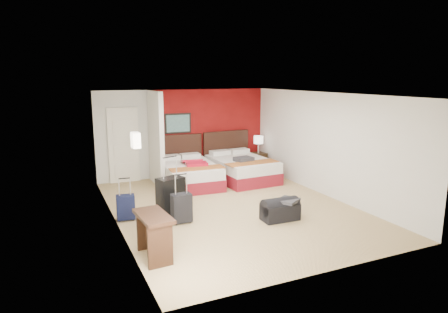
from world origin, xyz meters
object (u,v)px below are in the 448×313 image
table_lamp (258,144)px  suitcase_navy (126,208)px  bed_right (242,169)px  suitcase_black (171,198)px  suitcase_charcoal (182,209)px  red_suitcase_open (194,163)px  bed_left (190,175)px  duffel_bag (280,211)px  nightstand (258,162)px  desk (154,236)px

table_lamp → suitcase_navy: bearing=-150.1°
bed_right → suitcase_black: (-2.67, -2.03, 0.10)m
suitcase_black → suitcase_charcoal: 0.48m
red_suitcase_open → table_lamp: table_lamp is taller
bed_left → duffel_bag: bearing=-72.7°
suitcase_black → bed_right: bearing=19.8°
red_suitcase_open → suitcase_navy: red_suitcase_open is taller
red_suitcase_open → table_lamp: (2.34, 0.74, 0.21)m
suitcase_black → suitcase_charcoal: size_ratio=1.41×
suitcase_charcoal → bed_right: bearing=41.9°
table_lamp → bed_right: bearing=-142.3°
duffel_bag → nightstand: bearing=68.5°
bed_right → suitcase_navy: size_ratio=4.09×
bed_left → desk: (-1.95, -3.83, 0.07)m
bed_left → suitcase_black: suitcase_black is taller
bed_right → desk: size_ratio=2.31×
suitcase_black → duffel_bag: suitcase_black is taller
red_suitcase_open → nightstand: (2.34, 0.74, -0.34)m
bed_right → suitcase_black: bearing=-145.5°
bed_left → table_lamp: table_lamp is taller
red_suitcase_open → duffel_bag: (0.71, -3.11, -0.44)m
suitcase_black → desk: (-0.80, -1.73, -0.04)m
suitcase_charcoal → table_lamp: bearing=40.4°
bed_right → bed_left: bearing=174.7°
red_suitcase_open → desk: desk is taller
desk → bed_right: bearing=43.0°
bed_right → suitcase_charcoal: size_ratio=3.56×
table_lamp → suitcase_charcoal: size_ratio=0.91×
duffel_bag → desk: 2.83m
suitcase_charcoal → bed_left: bearing=65.4°
bed_left → suitcase_charcoal: bed_left is taller
red_suitcase_open → suitcase_charcoal: red_suitcase_open is taller
red_suitcase_open → duffel_bag: size_ratio=0.99×
bed_left → table_lamp: size_ratio=3.74×
duffel_bag → red_suitcase_open: bearing=104.4°
suitcase_navy → duffel_bag: 3.13m
suitcase_navy → suitcase_black: bearing=-3.5°
red_suitcase_open → suitcase_charcoal: size_ratio=1.30×
table_lamp → suitcase_black: table_lamp is taller
bed_left → desk: size_ratio=2.22×
red_suitcase_open → nightstand: size_ratio=1.28×
suitcase_black → duffel_bag: 2.26m
nightstand → desk: bearing=-137.9°
suitcase_black → suitcase_navy: bearing=152.6°
red_suitcase_open → bed_right: bearing=10.0°
bed_left → suitcase_navy: bed_left is taller
bed_left → suitcase_charcoal: 2.77m
bed_left → nightstand: (2.44, 0.64, -0.00)m
red_suitcase_open → nightstand: red_suitcase_open is taller
nightstand → duffel_bag: nightstand is taller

